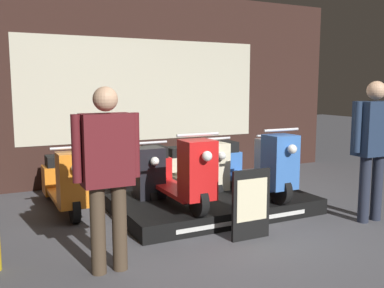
% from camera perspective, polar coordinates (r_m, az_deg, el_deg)
% --- Properties ---
extents(ground_plane, '(30.00, 30.00, 0.00)m').
position_cam_1_polar(ground_plane, '(4.65, 8.94, -12.75)').
color(ground_plane, '#4C4C51').
extents(shop_wall_back, '(7.66, 0.09, 3.20)m').
position_cam_1_polar(shop_wall_back, '(7.40, -6.33, 7.54)').
color(shop_wall_back, '#331E19').
rests_on(shop_wall_back, ground_plane).
extents(display_platform, '(2.48, 1.51, 0.20)m').
position_cam_1_polar(display_platform, '(5.61, 2.83, -7.99)').
color(display_platform, black).
rests_on(display_platform, ground_plane).
extents(scooter_display_left, '(0.50, 1.76, 0.92)m').
position_cam_1_polar(scooter_display_left, '(5.24, -2.37, -3.89)').
color(scooter_display_left, black).
rests_on(scooter_display_left, display_platform).
extents(scooter_display_right, '(0.50, 1.76, 0.92)m').
position_cam_1_polar(scooter_display_right, '(5.78, 7.82, -2.86)').
color(scooter_display_right, black).
rests_on(scooter_display_right, display_platform).
extents(scooter_backrow_0, '(0.50, 1.76, 0.92)m').
position_cam_1_polar(scooter_backrow_0, '(5.89, -16.68, -4.85)').
color(scooter_backrow_0, black).
rests_on(scooter_backrow_0, ground_plane).
extents(scooter_backrow_1, '(0.50, 1.76, 0.92)m').
position_cam_1_polar(scooter_backrow_1, '(6.12, -7.83, -4.13)').
color(scooter_backrow_1, black).
rests_on(scooter_backrow_1, ground_plane).
extents(scooter_backrow_2, '(0.50, 1.76, 0.92)m').
position_cam_1_polar(scooter_backrow_2, '(6.47, 0.21, -3.40)').
color(scooter_backrow_2, black).
rests_on(scooter_backrow_2, ground_plane).
extents(scooter_backrow_3, '(0.50, 1.76, 0.92)m').
position_cam_1_polar(scooter_backrow_3, '(6.95, 7.27, -2.69)').
color(scooter_backrow_3, black).
rests_on(scooter_backrow_3, ground_plane).
extents(person_left_browsing, '(0.58, 0.24, 1.62)m').
position_cam_1_polar(person_left_browsing, '(3.72, -11.25, -2.80)').
color(person_left_browsing, '#473828').
rests_on(person_left_browsing, ground_plane).
extents(person_right_browsing, '(0.62, 0.26, 1.68)m').
position_cam_1_polar(person_right_browsing, '(5.48, 23.05, 0.66)').
color(person_right_browsing, '#232838').
rests_on(person_right_browsing, ground_plane).
extents(price_sign_board, '(0.45, 0.04, 0.75)m').
position_cam_1_polar(price_sign_board, '(4.60, 7.88, -7.97)').
color(price_sign_board, black).
rests_on(price_sign_board, ground_plane).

